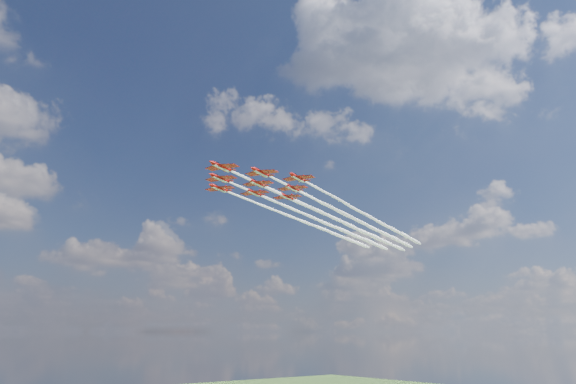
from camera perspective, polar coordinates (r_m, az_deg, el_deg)
name	(u,v)px	position (r m, az deg, el deg)	size (l,w,h in m)	color
jet_lead	(325,214)	(210.54, 3.78, -2.26)	(133.80, 64.36, 2.62)	#BC0F0A
jet_row2_port	(351,217)	(216.81, 6.42, -2.55)	(133.80, 64.36, 2.62)	#BC0F0A
jet_row2_starb	(319,220)	(221.78, 3.16, -2.88)	(133.80, 64.36, 2.62)	#BC0F0A
jet_row3_port	(376,220)	(223.52, 8.90, -2.81)	(133.80, 64.36, 2.62)	#BC0F0A
jet_row3_centre	(344,223)	(227.94, 5.69, -3.13)	(133.80, 64.36, 2.62)	#BC0F0A
jet_row3_starb	(313,226)	(233.05, 2.61, -3.43)	(133.80, 64.36, 2.62)	#BC0F0A
jet_row4_port	(367,225)	(234.53, 8.08, -3.37)	(133.80, 64.36, 2.62)	#BC0F0A
jet_row4_starb	(337,228)	(239.12, 5.03, -3.66)	(133.80, 64.36, 2.62)	#BC0F0A
jet_tail	(360,230)	(245.60, 7.33, -3.87)	(133.80, 64.36, 2.62)	#BC0F0A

